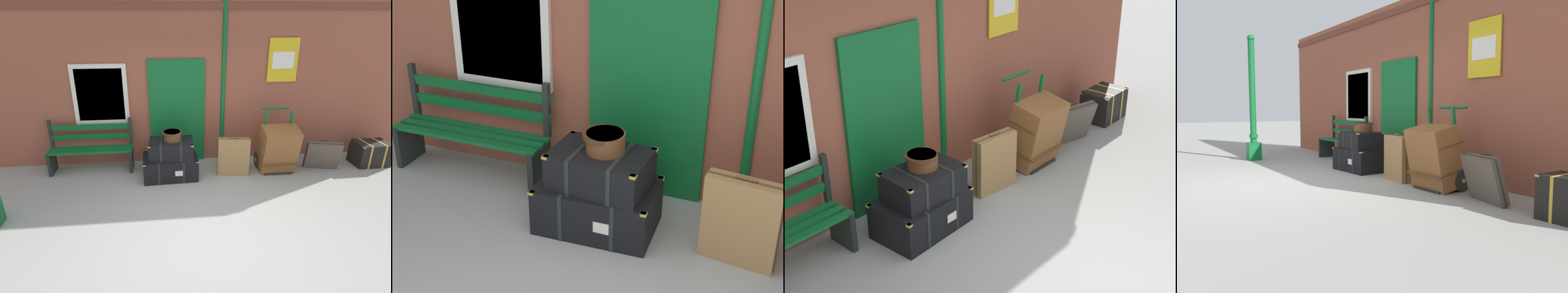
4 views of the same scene
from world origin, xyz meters
TOP-DOWN VIEW (x-y plane):
  - ground_plane at (0.00, 0.00)m, footprint 60.00×60.00m
  - brick_facade at (-0.01, 2.60)m, footprint 10.40×0.35m
  - lamp_post at (-3.09, 0.45)m, footprint 0.28×0.28m
  - platform_bench at (-1.95, 2.16)m, footprint 1.60×0.43m
  - steamer_trunk_base at (-0.43, 1.69)m, footprint 1.04×0.69m
  - steamer_trunk_middle at (-0.40, 1.68)m, footprint 0.84×0.59m
  - round_hatbox at (-0.37, 1.71)m, footprint 0.35×0.34m
  - porters_trolley at (1.65, 1.85)m, footprint 0.71×0.56m
  - large_brown_trunk at (1.65, 1.68)m, footprint 0.70×0.61m
  - suitcase_charcoal at (2.57, 1.67)m, footprint 0.70×0.43m
  - suitcase_beige at (0.78, 1.66)m, footprint 0.61×0.23m

SIDE VIEW (x-z plane):
  - ground_plane at x=0.00m, z-range 0.00..0.00m
  - steamer_trunk_base at x=-0.43m, z-range 0.00..0.42m
  - porters_trolley at x=1.65m, z-range -0.33..0.88m
  - suitcase_charcoal at x=2.57m, z-range -0.01..0.61m
  - suitcase_beige at x=0.78m, z-range -0.02..0.76m
  - platform_bench at x=-1.95m, z-range -0.06..0.95m
  - large_brown_trunk at x=1.65m, z-range 0.00..0.95m
  - steamer_trunk_middle at x=-0.40m, z-range 0.42..0.74m
  - round_hatbox at x=-0.37m, z-range 0.75..0.92m
  - lamp_post at x=-3.09m, z-range -0.35..2.47m
  - brick_facade at x=-0.01m, z-range 0.00..3.20m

